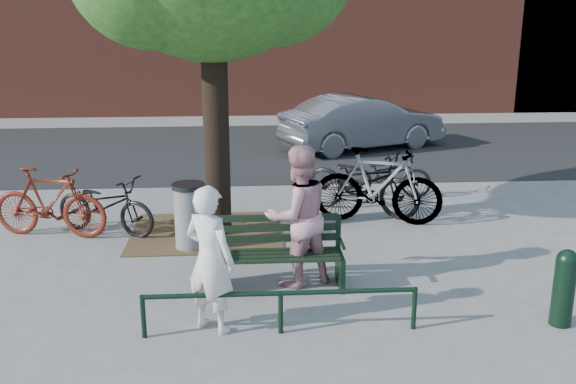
{
  "coord_description": "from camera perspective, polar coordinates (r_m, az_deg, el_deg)",
  "views": [
    {
      "loc": [
        -0.35,
        -7.63,
        3.47
      ],
      "look_at": [
        0.23,
        1.0,
        1.0
      ],
      "focal_mm": 40.0,
      "sensor_mm": 36.0,
      "label": 1
    }
  ],
  "objects": [
    {
      "name": "parked_car",
      "position": [
        16.58,
        6.65,
        6.17
      ],
      "size": [
        4.46,
        2.99,
        1.39
      ],
      "primitive_type": "imported",
      "rotation": [
        0.0,
        0.0,
        1.97
      ],
      "color": "slate",
      "rests_on": "ground"
    },
    {
      "name": "bicycle_b",
      "position": [
        10.71,
        -20.45,
        -0.88
      ],
      "size": [
        1.94,
        0.94,
        1.12
      ],
      "primitive_type": "imported",
      "rotation": [
        0.0,
        0.0,
        1.34
      ],
      "color": "#5C180D",
      "rests_on": "ground"
    },
    {
      "name": "dirt_pit",
      "position": [
        10.44,
        -7.22,
        -3.57
      ],
      "size": [
        2.4,
        2.0,
        0.02
      ],
      "primitive_type": "cube",
      "color": "brown",
      "rests_on": "ground"
    },
    {
      "name": "bicycle_d",
      "position": [
        10.77,
        7.99,
        0.54
      ],
      "size": [
        2.23,
        1.15,
        1.29
      ],
      "primitive_type": "imported",
      "rotation": [
        0.0,
        0.0,
        1.3
      ],
      "color": "gray",
      "rests_on": "ground"
    },
    {
      "name": "person_left",
      "position": [
        7.1,
        -6.96,
        -5.96
      ],
      "size": [
        0.73,
        0.68,
        1.68
      ],
      "primitive_type": "imported",
      "rotation": [
        0.0,
        0.0,
        2.53
      ],
      "color": "silver",
      "rests_on": "ground"
    },
    {
      "name": "bicycle_e",
      "position": [
        12.35,
        8.75,
        1.55
      ],
      "size": [
        1.77,
        0.87,
        0.89
      ],
      "primitive_type": "imported",
      "rotation": [
        0.0,
        0.0,
        1.4
      ],
      "color": "black",
      "rests_on": "ground"
    },
    {
      "name": "litter_bin",
      "position": [
        9.68,
        -8.75,
        -2.1
      ],
      "size": [
        0.49,
        0.49,
        1.0
      ],
      "color": "gray",
      "rests_on": "ground"
    },
    {
      "name": "ground",
      "position": [
        8.39,
        -1.12,
        -8.52
      ],
      "size": [
        90.0,
        90.0,
        0.0
      ],
      "primitive_type": "plane",
      "color": "gray",
      "rests_on": "ground"
    },
    {
      "name": "park_bench",
      "position": [
        8.28,
        -1.17,
        -5.28
      ],
      "size": [
        1.74,
        0.54,
        0.97
      ],
      "color": "black",
      "rests_on": "ground"
    },
    {
      "name": "guard_railing",
      "position": [
        7.14,
        -0.66,
        -9.55
      ],
      "size": [
        3.06,
        0.06,
        0.51
      ],
      "color": "black",
      "rests_on": "ground"
    },
    {
      "name": "person_right",
      "position": [
        8.22,
        0.88,
        -2.15
      ],
      "size": [
        1.1,
        0.99,
        1.85
      ],
      "primitive_type": "imported",
      "rotation": [
        0.0,
        0.0,
        3.54
      ],
      "color": "#BF838A",
      "rests_on": "ground"
    },
    {
      "name": "bollard",
      "position": [
        7.92,
        23.35,
        -7.6
      ],
      "size": [
        0.24,
        0.24,
        0.91
      ],
      "color": "black",
      "rests_on": "ground"
    },
    {
      "name": "bicycle_c",
      "position": [
        11.3,
        6.56,
        0.93
      ],
      "size": [
        2.22,
        1.86,
        1.14
      ],
      "primitive_type": "imported",
      "rotation": [
        0.0,
        0.0,
        0.97
      ],
      "color": "black",
      "rests_on": "ground"
    },
    {
      "name": "road",
      "position": [
        16.5,
        -2.57,
        3.79
      ],
      "size": [
        40.0,
        7.0,
        0.01
      ],
      "primitive_type": "cube",
      "color": "black",
      "rests_on": "ground"
    },
    {
      "name": "bicycle_a",
      "position": [
        10.61,
        -15.95,
        -1.12
      ],
      "size": [
        1.89,
        1.33,
        0.94
      ],
      "primitive_type": "imported",
      "rotation": [
        0.0,
        0.0,
        1.13
      ],
      "color": "black",
      "rests_on": "ground"
    }
  ]
}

